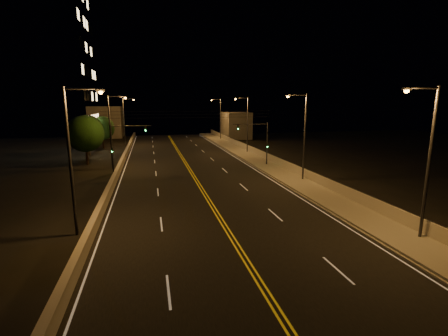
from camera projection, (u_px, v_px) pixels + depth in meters
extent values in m
plane|color=black|center=(269.00, 297.00, 15.02)|extent=(160.00, 160.00, 0.00)
cube|color=black|center=(201.00, 188.00, 34.13)|extent=(18.00, 120.00, 0.02)
cube|color=gray|center=(296.00, 182.00, 36.47)|extent=(3.60, 120.00, 0.30)
cube|color=gray|center=(281.00, 183.00, 36.07)|extent=(0.14, 120.00, 0.15)
cube|color=#A09885|center=(310.00, 175.00, 36.70)|extent=(0.30, 120.00, 1.00)
cube|color=#A09885|center=(110.00, 189.00, 32.04)|extent=(0.45, 120.00, 0.94)
cube|color=slate|center=(236.00, 125.00, 83.01)|extent=(6.00, 10.00, 6.53)
cube|color=slate|center=(106.00, 122.00, 84.34)|extent=(8.00, 8.00, 8.03)
cylinder|color=black|center=(310.00, 171.00, 36.60)|extent=(0.06, 120.00, 0.06)
cube|color=silver|center=(116.00, 193.00, 32.25)|extent=(0.12, 116.00, 0.00)
cube|color=silver|center=(278.00, 184.00, 36.01)|extent=(0.12, 116.00, 0.00)
cube|color=gold|center=(200.00, 188.00, 34.10)|extent=(0.12, 116.00, 0.00)
cube|color=gold|center=(203.00, 188.00, 34.16)|extent=(0.12, 116.00, 0.00)
cube|color=silver|center=(168.00, 291.00, 15.46)|extent=(0.12, 3.00, 0.00)
cube|color=silver|center=(161.00, 224.00, 24.06)|extent=(0.12, 3.00, 0.00)
cube|color=silver|center=(158.00, 192.00, 32.67)|extent=(0.12, 3.00, 0.00)
cube|color=silver|center=(156.00, 174.00, 41.27)|extent=(0.12, 3.00, 0.00)
cube|color=silver|center=(155.00, 161.00, 49.87)|extent=(0.12, 3.00, 0.00)
cube|color=silver|center=(154.00, 153.00, 58.47)|extent=(0.12, 3.00, 0.00)
cube|color=silver|center=(153.00, 146.00, 67.07)|extent=(0.12, 3.00, 0.00)
cube|color=silver|center=(153.00, 142.00, 75.67)|extent=(0.12, 3.00, 0.00)
cube|color=silver|center=(152.00, 138.00, 84.28)|extent=(0.12, 3.00, 0.00)
cube|color=silver|center=(338.00, 270.00, 17.43)|extent=(0.12, 3.00, 0.00)
cube|color=silver|center=(275.00, 215.00, 26.03)|extent=(0.12, 3.00, 0.00)
cube|color=silver|center=(244.00, 187.00, 34.64)|extent=(0.12, 3.00, 0.00)
cube|color=silver|center=(225.00, 170.00, 43.24)|extent=(0.12, 3.00, 0.00)
cube|color=silver|center=(212.00, 159.00, 51.84)|extent=(0.12, 3.00, 0.00)
cube|color=silver|center=(203.00, 151.00, 60.44)|extent=(0.12, 3.00, 0.00)
cube|color=silver|center=(196.00, 145.00, 69.04)|extent=(0.12, 3.00, 0.00)
cube|color=silver|center=(191.00, 141.00, 77.64)|extent=(0.12, 3.00, 0.00)
cube|color=silver|center=(187.00, 137.00, 86.25)|extent=(0.12, 3.00, 0.00)
cylinder|color=#2D2D33|center=(429.00, 167.00, 20.16)|extent=(0.20, 0.20, 9.85)
cylinder|color=#2D2D33|center=(423.00, 88.00, 18.99)|extent=(2.20, 0.12, 0.12)
cube|color=#2D2D33|center=(407.00, 89.00, 18.76)|extent=(0.50, 0.25, 0.14)
sphere|color=#FF9E2D|center=(407.00, 91.00, 18.78)|extent=(0.28, 0.28, 0.28)
cylinder|color=#2D2D33|center=(305.00, 139.00, 36.18)|extent=(0.20, 0.20, 9.85)
cylinder|color=#2D2D33|center=(297.00, 95.00, 35.00)|extent=(2.20, 0.12, 0.12)
cube|color=#2D2D33|center=(288.00, 95.00, 34.77)|extent=(0.50, 0.25, 0.14)
sphere|color=#FF9E2D|center=(288.00, 96.00, 34.79)|extent=(0.28, 0.28, 0.28)
cylinder|color=#2D2D33|center=(248.00, 126.00, 57.00)|extent=(0.20, 0.20, 9.85)
cylinder|color=#2D2D33|center=(242.00, 98.00, 55.83)|extent=(2.20, 0.12, 0.12)
cube|color=#2D2D33|center=(236.00, 98.00, 55.60)|extent=(0.50, 0.25, 0.14)
sphere|color=#FF9E2D|center=(236.00, 99.00, 55.62)|extent=(0.28, 0.28, 0.28)
cylinder|color=#2D2D33|center=(220.00, 120.00, 78.37)|extent=(0.20, 0.20, 9.85)
cylinder|color=#2D2D33|center=(216.00, 99.00, 77.19)|extent=(2.20, 0.12, 0.12)
cube|color=#2D2D33|center=(211.00, 100.00, 76.96)|extent=(0.50, 0.25, 0.14)
sphere|color=#FF9E2D|center=(211.00, 100.00, 76.98)|extent=(0.28, 0.28, 0.28)
cylinder|color=#2D2D33|center=(70.00, 164.00, 21.20)|extent=(0.20, 0.20, 9.85)
cylinder|color=#2D2D33|center=(82.00, 89.00, 20.50)|extent=(2.20, 0.12, 0.12)
cube|color=#2D2D33|center=(101.00, 90.00, 20.75)|extent=(0.50, 0.25, 0.14)
sphere|color=#FF9E2D|center=(101.00, 92.00, 20.77)|extent=(0.28, 0.28, 0.28)
cylinder|color=#2D2D33|center=(110.00, 133.00, 43.46)|extent=(0.20, 0.20, 9.85)
cylinder|color=#2D2D33|center=(117.00, 96.00, 42.76)|extent=(2.20, 0.12, 0.12)
cube|color=#2D2D33|center=(125.00, 97.00, 43.02)|extent=(0.50, 0.25, 0.14)
sphere|color=#FF9E2D|center=(125.00, 98.00, 43.04)|extent=(0.28, 0.28, 0.28)
cylinder|color=#2D2D33|center=(124.00, 122.00, 67.52)|extent=(0.20, 0.20, 9.85)
cylinder|color=#2D2D33|center=(128.00, 99.00, 66.83)|extent=(2.20, 0.12, 0.12)
cube|color=#2D2D33|center=(134.00, 99.00, 67.08)|extent=(0.50, 0.25, 0.14)
sphere|color=#FF9E2D|center=(134.00, 100.00, 67.10)|extent=(0.28, 0.28, 0.28)
cylinder|color=#2D2D33|center=(267.00, 145.00, 45.60)|extent=(0.18, 0.18, 6.19)
cylinder|color=#2D2D33|center=(250.00, 124.00, 44.48)|extent=(5.00, 0.10, 0.10)
cube|color=black|center=(238.00, 127.00, 44.17)|extent=(0.28, 0.18, 0.80)
sphere|color=#19FF4C|center=(238.00, 129.00, 44.11)|extent=(0.14, 0.14, 0.14)
cube|color=black|center=(267.00, 145.00, 45.48)|extent=(0.22, 0.14, 0.55)
cylinder|color=#2D2D33|center=(112.00, 149.00, 41.05)|extent=(0.18, 0.18, 6.19)
cylinder|color=#2D2D33|center=(131.00, 126.00, 41.03)|extent=(5.00, 0.10, 0.10)
cube|color=black|center=(145.00, 128.00, 41.48)|extent=(0.28, 0.18, 0.80)
sphere|color=#19FF4C|center=(146.00, 131.00, 41.42)|extent=(0.14, 0.14, 0.14)
cube|color=black|center=(112.00, 150.00, 40.92)|extent=(0.22, 0.14, 0.55)
cylinder|color=black|center=(189.00, 118.00, 41.84)|extent=(22.00, 0.03, 0.03)
cylinder|color=black|center=(189.00, 114.00, 41.76)|extent=(22.00, 0.03, 0.03)
cylinder|color=black|center=(189.00, 111.00, 41.68)|extent=(22.00, 0.03, 0.03)
cube|color=slate|center=(11.00, 59.00, 53.45)|extent=(24.00, 15.00, 32.06)
cylinder|color=black|center=(87.00, 156.00, 47.23)|extent=(0.36, 0.36, 2.50)
sphere|color=black|center=(85.00, 134.00, 46.59)|extent=(5.27, 5.27, 5.27)
cylinder|color=black|center=(89.00, 149.00, 55.37)|extent=(0.36, 0.36, 2.42)
sphere|color=black|center=(88.00, 130.00, 54.75)|extent=(5.11, 5.11, 5.11)
cylinder|color=black|center=(103.00, 143.00, 64.26)|extent=(0.36, 0.36, 2.22)
sphere|color=black|center=(102.00, 128.00, 63.69)|extent=(4.69, 4.69, 4.69)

